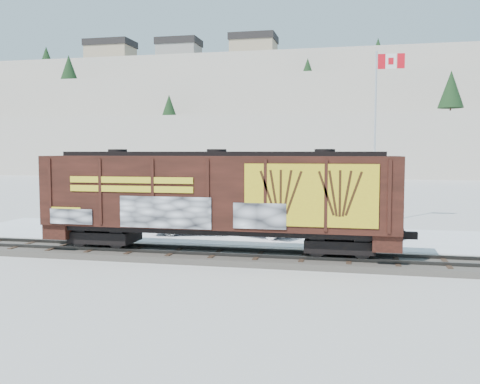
% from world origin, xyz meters
% --- Properties ---
extents(ground, '(500.00, 500.00, 0.00)m').
position_xyz_m(ground, '(0.00, 0.00, 0.00)').
color(ground, white).
rests_on(ground, ground).
extents(rail_track, '(50.00, 3.40, 0.43)m').
position_xyz_m(rail_track, '(0.00, 0.00, 0.15)').
color(rail_track, '#59544C').
rests_on(rail_track, ground).
extents(parking_strip, '(40.00, 8.00, 0.03)m').
position_xyz_m(parking_strip, '(0.00, 7.50, 0.01)').
color(parking_strip, white).
rests_on(parking_strip, ground).
extents(hillside, '(360.00, 110.00, 93.00)m').
position_xyz_m(hillside, '(-0.05, 139.79, 14.37)').
color(hillside, white).
rests_on(hillside, ground).
extents(hopper_railcar, '(16.31, 3.06, 4.53)m').
position_xyz_m(hopper_railcar, '(-2.01, -0.01, 2.94)').
color(hopper_railcar, black).
rests_on(hopper_railcar, rail_track).
extents(flagpole, '(2.30, 0.90, 11.70)m').
position_xyz_m(flagpole, '(5.50, 14.00, 4.34)').
color(flagpole, silver).
rests_on(flagpole, ground).
extents(car_silver, '(5.17, 3.13, 1.65)m').
position_xyz_m(car_silver, '(-5.23, 6.61, 0.85)').
color(car_silver, '#A9ABB0').
rests_on(car_silver, parking_strip).
extents(car_white, '(5.42, 3.68, 1.69)m').
position_xyz_m(car_white, '(-1.40, 6.78, 0.88)').
color(car_white, silver).
rests_on(car_white, parking_strip).
extents(car_dark, '(4.54, 2.29, 1.27)m').
position_xyz_m(car_dark, '(4.85, 7.75, 0.66)').
color(car_dark, black).
rests_on(car_dark, parking_strip).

